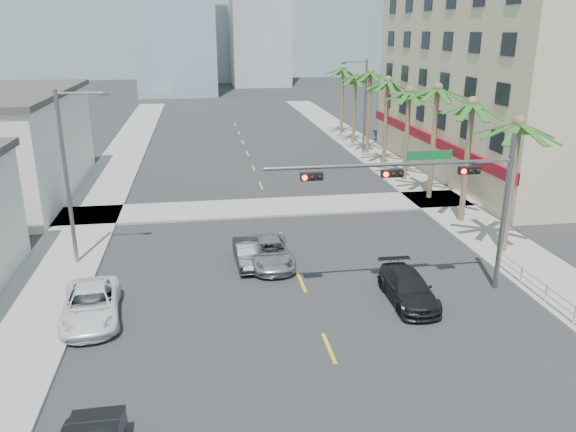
# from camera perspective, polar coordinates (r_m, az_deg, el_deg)

# --- Properties ---
(ground) EXTENTS (260.00, 260.00, 0.00)m
(ground) POSITION_cam_1_polar(r_m,az_deg,el_deg) (19.10, 7.02, -19.43)
(ground) COLOR #262628
(ground) RESTS_ON ground
(sidewalk_right) EXTENTS (4.00, 120.00, 0.15)m
(sidewalk_right) POSITION_cam_1_polar(r_m,az_deg,el_deg) (39.90, 15.94, 0.81)
(sidewalk_right) COLOR gray
(sidewalk_right) RESTS_ON ground
(sidewalk_left) EXTENTS (4.00, 120.00, 0.15)m
(sidewalk_left) POSITION_cam_1_polar(r_m,az_deg,el_deg) (37.10, -20.11, -0.95)
(sidewalk_left) COLOR gray
(sidewalk_left) RESTS_ON ground
(sidewalk_cross) EXTENTS (80.00, 4.00, 0.15)m
(sidewalk_cross) POSITION_cam_1_polar(r_m,az_deg,el_deg) (38.50, -1.80, 0.89)
(sidewalk_cross) COLOR gray
(sidewalk_cross) RESTS_ON ground
(building_right) EXTENTS (15.25, 28.00, 15.00)m
(building_right) POSITION_cam_1_polar(r_m,az_deg,el_deg) (51.89, 22.36, 12.49)
(building_right) COLOR beige
(building_right) RESTS_ON ground
(traffic_signal_mast) EXTENTS (11.12, 0.54, 7.20)m
(traffic_signal_mast) POSITION_cam_1_polar(r_m,az_deg,el_deg) (25.50, 15.21, 2.74)
(traffic_signal_mast) COLOR slate
(traffic_signal_mast) RESTS_ON ground
(palm_tree_0) EXTENTS (4.80, 4.80, 7.80)m
(palm_tree_0) POSITION_cam_1_polar(r_m,az_deg,el_deg) (31.28, 22.43, 8.62)
(palm_tree_0) COLOR brown
(palm_tree_0) RESTS_ON ground
(palm_tree_1) EXTENTS (4.80, 4.80, 8.16)m
(palm_tree_1) POSITION_cam_1_polar(r_m,az_deg,el_deg) (35.74, 18.24, 10.71)
(palm_tree_1) COLOR brown
(palm_tree_1) RESTS_ON ground
(palm_tree_2) EXTENTS (4.80, 4.80, 8.52)m
(palm_tree_2) POSITION_cam_1_polar(r_m,az_deg,el_deg) (40.38, 14.96, 12.30)
(palm_tree_2) COLOR brown
(palm_tree_2) RESTS_ON ground
(palm_tree_3) EXTENTS (4.80, 4.80, 7.80)m
(palm_tree_3) POSITION_cam_1_polar(r_m,az_deg,el_deg) (45.24, 12.25, 12.21)
(palm_tree_3) COLOR brown
(palm_tree_3) RESTS_ON ground
(palm_tree_4) EXTENTS (4.80, 4.80, 8.16)m
(palm_tree_4) POSITION_cam_1_polar(r_m,az_deg,el_deg) (50.07, 10.13, 13.31)
(palm_tree_4) COLOR brown
(palm_tree_4) RESTS_ON ground
(palm_tree_5) EXTENTS (4.80, 4.80, 8.52)m
(palm_tree_5) POSITION_cam_1_polar(r_m,az_deg,el_deg) (54.98, 8.38, 14.19)
(palm_tree_5) COLOR brown
(palm_tree_5) RESTS_ON ground
(palm_tree_6) EXTENTS (4.80, 4.80, 7.80)m
(palm_tree_6) POSITION_cam_1_polar(r_m,az_deg,el_deg) (60.01, 6.86, 13.93)
(palm_tree_6) COLOR brown
(palm_tree_6) RESTS_ON ground
(palm_tree_7) EXTENTS (4.80, 4.80, 8.16)m
(palm_tree_7) POSITION_cam_1_polar(r_m,az_deg,el_deg) (64.99, 5.62, 14.62)
(palm_tree_7) COLOR brown
(palm_tree_7) RESTS_ON ground
(streetlight_left) EXTENTS (2.55, 0.25, 9.00)m
(streetlight_left) POSITION_cam_1_polar(r_m,az_deg,el_deg) (29.90, -21.30, 4.37)
(streetlight_left) COLOR slate
(streetlight_left) RESTS_ON ground
(streetlight_right) EXTENTS (2.55, 0.25, 9.00)m
(streetlight_right) POSITION_cam_1_polar(r_m,az_deg,el_deg) (55.07, 7.63, 11.39)
(streetlight_right) COLOR slate
(streetlight_right) RESTS_ON ground
(guardrail) EXTENTS (0.08, 8.08, 1.00)m
(guardrail) POSITION_cam_1_polar(r_m,az_deg,el_deg) (27.52, 24.77, -6.96)
(guardrail) COLOR silver
(guardrail) RESTS_ON ground
(car_parked_far) EXTENTS (2.76, 5.13, 1.37)m
(car_parked_far) POSITION_cam_1_polar(r_m,az_deg,el_deg) (25.25, -19.38, -8.52)
(car_parked_far) COLOR white
(car_parked_far) RESTS_ON ground
(car_lane_left) EXTENTS (1.48, 3.80, 1.23)m
(car_lane_left) POSITION_cam_1_polar(r_m,az_deg,el_deg) (29.29, -4.05, -3.80)
(car_lane_left) COLOR black
(car_lane_left) RESTS_ON ground
(car_lane_center) EXTENTS (2.20, 4.68, 1.29)m
(car_lane_center) POSITION_cam_1_polar(r_m,az_deg,el_deg) (29.27, -1.82, -3.72)
(car_lane_center) COLOR #A8A8AD
(car_lane_center) RESTS_ON ground
(car_lane_right) EXTENTS (1.90, 4.54, 1.31)m
(car_lane_right) POSITION_cam_1_polar(r_m,az_deg,el_deg) (25.94, 12.12, -7.16)
(car_lane_right) COLOR black
(car_lane_right) RESTS_ON ground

